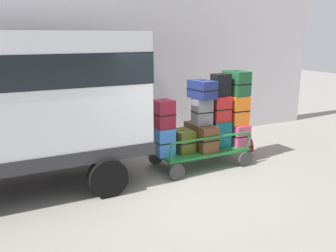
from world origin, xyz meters
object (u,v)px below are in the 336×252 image
at_px(suitcase_center_bottom, 201,136).
at_px(suitcase_midright_top, 221,85).
at_px(suitcase_center_top, 202,89).
at_px(suitcase_left_bottom, 164,141).
at_px(luggage_cart, 201,151).
at_px(suitcase_right_bottom, 234,133).
at_px(suitcase_right_middle, 236,109).
at_px(suitcase_midleft_bottom, 183,141).
at_px(suitcase_left_middle, 163,114).
at_px(suitcase_midright_bottom, 219,133).
at_px(backpack, 248,146).
at_px(suitcase_midright_middle, 219,108).
at_px(suitcase_center_middle, 202,112).
at_px(suitcase_right_top, 236,83).

bearing_deg(suitcase_center_bottom, suitcase_midright_top, -3.73).
bearing_deg(suitcase_center_top, suitcase_left_bottom, -179.53).
relative_size(luggage_cart, suitcase_left_bottom, 3.52).
distance_m(suitcase_right_bottom, suitcase_right_middle, 0.56).
bearing_deg(suitcase_center_top, suitcase_midleft_bottom, 179.28).
distance_m(suitcase_midleft_bottom, suitcase_center_bottom, 0.45).
bearing_deg(suitcase_left_bottom, luggage_cart, 0.90).
bearing_deg(suitcase_left_middle, suitcase_midright_top, -0.65).
distance_m(suitcase_center_top, suitcase_right_middle, 1.04).
bearing_deg(suitcase_left_middle, suitcase_left_bottom, -90.00).
relative_size(suitcase_midright_bottom, backpack, 1.34).
bearing_deg(suitcase_right_bottom, suitcase_midright_middle, 178.85).
bearing_deg(luggage_cart, suitcase_midright_middle, 3.19).
bearing_deg(suitcase_midright_top, suitcase_midright_middle, 90.00).
bearing_deg(luggage_cart, suitcase_midright_bottom, -3.01).
bearing_deg(suitcase_center_bottom, suitcase_midright_middle, 2.47).
bearing_deg(suitcase_center_bottom, suitcase_midleft_bottom, -179.15).
distance_m(luggage_cart, suitcase_center_top, 1.38).
xyz_separation_m(suitcase_midleft_bottom, suitcase_midright_top, (0.91, -0.02, 1.14)).
distance_m(suitcase_midright_bottom, suitcase_midright_middle, 0.57).
distance_m(suitcase_center_top, suitcase_midright_top, 0.46).
height_order(suitcase_left_bottom, suitcase_midright_bottom, suitcase_midright_bottom).
distance_m(suitcase_left_bottom, suitcase_midright_middle, 1.48).
relative_size(suitcase_center_middle, backpack, 1.28).
xyz_separation_m(suitcase_center_bottom, suitcase_center_middle, (0.00, -0.03, 0.56)).
xyz_separation_m(suitcase_midleft_bottom, suitcase_center_bottom, (0.45, 0.01, 0.04)).
relative_size(suitcase_midright_top, backpack, 1.08).
bearing_deg(suitcase_left_middle, suitcase_center_bottom, 0.89).
bearing_deg(suitcase_midleft_bottom, suitcase_left_bottom, -178.33).
xyz_separation_m(suitcase_center_top, suitcase_right_middle, (0.91, -0.02, -0.51)).
bearing_deg(suitcase_center_top, suitcase_center_middle, -90.00).
relative_size(luggage_cart, suitcase_left_middle, 3.54).
xyz_separation_m(suitcase_center_bottom, suitcase_right_top, (0.91, 0.03, 1.11)).
height_order(suitcase_midleft_bottom, suitcase_midright_top, suitcase_midright_top).
relative_size(luggage_cart, backpack, 4.63).
distance_m(suitcase_center_bottom, suitcase_midright_top, 1.19).
bearing_deg(suitcase_center_top, suitcase_center_bottom, 90.00).
height_order(suitcase_center_middle, suitcase_midright_middle, suitcase_midright_middle).
distance_m(suitcase_center_top, suitcase_midright_bottom, 1.11).
bearing_deg(suitcase_center_top, luggage_cart, 90.00).
height_order(suitcase_left_bottom, suitcase_center_top, suitcase_center_top).
relative_size(suitcase_right_middle, suitcase_right_top, 1.03).
relative_size(suitcase_midleft_bottom, suitcase_center_middle, 0.93).
height_order(suitcase_center_middle, backpack, suitcase_center_middle).
bearing_deg(suitcase_center_bottom, backpack, 4.36).
bearing_deg(suitcase_midright_top, suitcase_right_bottom, 5.04).
relative_size(suitcase_center_top, backpack, 1.44).
relative_size(suitcase_left_middle, backpack, 1.31).
distance_m(suitcase_center_bottom, suitcase_midright_bottom, 0.45).
xyz_separation_m(suitcase_midleft_bottom, backpack, (1.86, 0.11, -0.41)).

